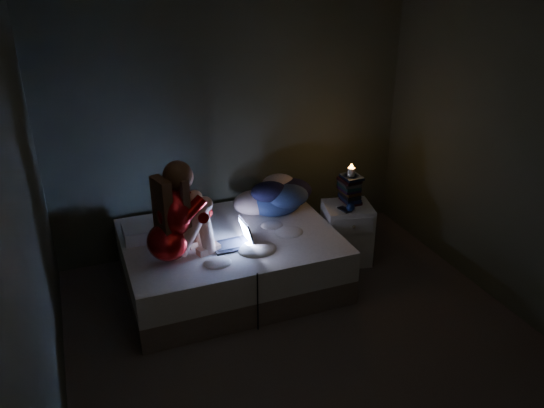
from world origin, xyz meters
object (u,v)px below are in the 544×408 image
nightstand (346,233)px  phone (347,210)px  woman (166,214)px  laptop (231,234)px  candle (351,172)px  bed (231,260)px

nightstand → phone: size_ratio=4.23×
woman → laptop: 0.62m
woman → nightstand: 1.90m
candle → phone: (-0.11, -0.16, -0.31)m
laptop → phone: 1.18m
candle → phone: 0.37m
candle → laptop: bearing=-168.0°
candle → phone: size_ratio=0.57×
bed → candle: size_ratio=23.20×
bed → candle: (1.24, 0.08, 0.66)m
laptop → candle: (1.28, 0.27, 0.28)m
woman → laptop: bearing=-11.3°
nightstand → bed: bearing=-166.5°
bed → nightstand: bearing=0.8°
woman → bed: bearing=6.1°
phone → nightstand: bearing=33.5°
woman → nightstand: size_ratio=1.42×
nightstand → candle: bearing=67.9°
bed → laptop: 0.42m
candle → nightstand: bearing=-124.8°
candle → phone: candle is taller
candle → bed: bearing=-176.3°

